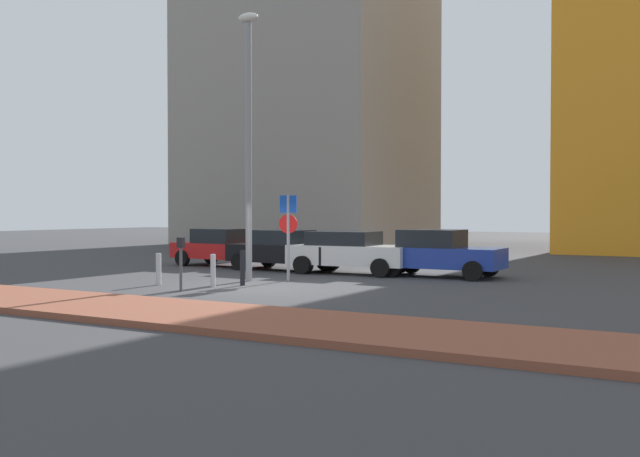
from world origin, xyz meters
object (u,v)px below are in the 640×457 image
Objects in this scene: parked_car_blue at (438,253)px; parking_meter at (181,257)px; parking_sign_post at (288,227)px; traffic_bollard_mid at (213,271)px; traffic_bollard_far at (243,268)px; traffic_bollard_near at (159,269)px; parked_car_red at (224,247)px; street_lamp at (248,127)px; parked_car_white at (349,251)px; parked_car_black at (285,250)px.

parked_car_blue reaches higher than parking_meter.
traffic_bollard_mid is (-0.93, -2.65, -1.24)m from parking_sign_post.
parking_meter reaches higher than traffic_bollard_far.
traffic_bollard_near is 2.52m from traffic_bollard_far.
parking_sign_post reaches higher than parked_car_red.
traffic_bollard_mid is at bearing -109.26° from parking_sign_post.
parking_sign_post is 2.30m from traffic_bollard_far.
parked_car_blue is 7.54m from street_lamp.
parked_car_white is at bearing -173.20° from parked_car_blue.
parking_meter is 1.50m from traffic_bollard_mid.
traffic_bollard_mid is (-1.44, -5.87, -0.32)m from parked_car_white.
parked_car_red reaches higher than traffic_bollard_mid.
parked_car_white is 4.27× the size of traffic_bollard_far.
parked_car_blue is at bearing 46.23° from traffic_bollard_near.
street_lamp is at bearing 117.41° from traffic_bollard_far.
parked_car_black is at bearing 86.10° from traffic_bollard_near.
parked_car_blue is 2.77× the size of parking_meter.
parking_sign_post is at bearing 78.33° from traffic_bollard_far.
traffic_bollard_far is (-0.92, -5.14, -0.28)m from parked_car_white.
street_lamp reaches higher than parking_meter.
parking_meter is (-0.91, -4.07, -0.76)m from parking_sign_post.
parked_car_black is 1.63× the size of parking_sign_post.
parked_car_white is (5.96, -0.61, 0.03)m from parked_car_red.
parking_meter is at bearing -88.07° from street_lamp.
parking_meter is (4.52, -7.91, 0.20)m from parked_car_red.
parked_car_black is 6.39m from traffic_bollard_near.
parking_sign_post is 3.07m from traffic_bollard_mid.
parking_meter is at bearing -79.90° from parked_car_black.
parked_car_black reaches higher than traffic_bollard_near.
parked_car_blue is at bearing 53.59° from traffic_bollard_far.
parking_sign_post is at bearing -99.15° from parked_car_white.
parked_car_red is at bearing 119.78° from parking_meter.
parked_car_red is at bearing 174.11° from parked_car_white.
parking_sign_post is 2.87× the size of traffic_bollard_mid.
traffic_bollard_mid is (-4.60, -6.25, -0.33)m from parked_car_blue.
traffic_bollard_far is (0.63, -1.22, -4.33)m from street_lamp.
parked_car_red is at bearing 124.84° from traffic_bollard_mid.
parked_car_white is 7.02m from traffic_bollard_near.
parking_sign_post is 1.84× the size of parking_meter.
traffic_bollard_far is (1.84, -5.26, -0.25)m from parked_car_black.
parked_car_red reaches higher than parking_meter.
parked_car_white is at bearing 76.18° from traffic_bollard_mid.
parked_car_red is 1.02× the size of parked_car_black.
parking_sign_post reaches higher than parked_car_blue.
parking_sign_post is 3.37m from street_lamp.
traffic_bollard_mid is (-0.01, 1.42, -0.48)m from parking_meter.
traffic_bollard_near is 0.92× the size of traffic_bollard_far.
parked_car_blue is (9.11, -0.24, 0.05)m from parked_car_red.
parked_car_blue is at bearing 6.80° from parked_car_white.
parking_meter is at bearing -60.22° from parked_car_red.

